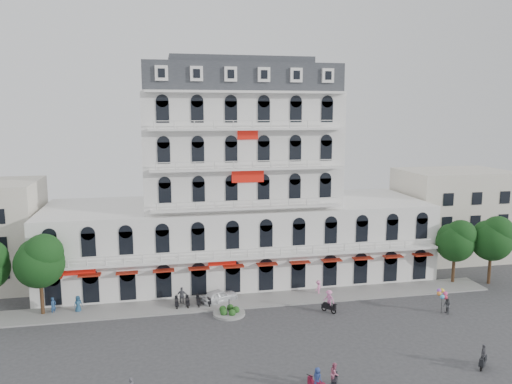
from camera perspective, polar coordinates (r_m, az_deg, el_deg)
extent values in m
plane|color=#38383A|center=(45.89, 1.91, -16.41)|extent=(120.00, 120.00, 0.00)
cube|color=gray|center=(53.93, -0.34, -12.29)|extent=(53.00, 4.00, 0.16)
cube|color=silver|center=(61.01, -1.97, -5.38)|extent=(45.00, 14.00, 9.00)
cube|color=silver|center=(59.22, -2.02, 4.98)|extent=(22.00, 12.00, 13.00)
cube|color=#2D3035|center=(59.18, -2.07, 12.73)|extent=(21.56, 11.76, 3.00)
cube|color=#2D3035|center=(59.33, -2.08, 14.56)|extent=(15.84, 8.64, 0.80)
cube|color=maroon|center=(54.18, -0.65, -8.36)|extent=(40.50, 1.00, 0.15)
cube|color=red|center=(53.46, -0.94, 1.84)|extent=(3.50, 0.10, 1.40)
cube|color=beige|center=(73.42, 21.54, -2.33)|extent=(14.00, 10.00, 12.00)
cylinder|color=gray|center=(50.72, -3.09, -13.69)|extent=(3.20, 3.20, 0.24)
cylinder|color=black|center=(50.42, -3.10, -12.88)|extent=(0.08, 0.08, 1.40)
sphere|color=#184818|center=(50.68, -2.29, -13.30)|extent=(0.70, 0.70, 0.70)
sphere|color=#184818|center=(51.23, -2.96, -13.05)|extent=(0.70, 0.70, 0.70)
sphere|color=#184818|center=(50.90, -3.81, -13.21)|extent=(0.70, 0.70, 0.70)
sphere|color=#184818|center=(50.15, -3.70, -13.56)|extent=(0.70, 0.70, 0.70)
sphere|color=#184818|center=(50.00, -2.75, -13.62)|extent=(0.70, 0.70, 0.70)
cylinder|color=#382314|center=(54.12, -23.28, -10.97)|extent=(0.36, 0.36, 3.74)
sphere|color=black|center=(53.09, -23.51, -7.51)|extent=(4.76, 4.76, 4.76)
sphere|color=black|center=(52.41, -23.12, -6.44)|extent=(3.74, 3.74, 3.74)
sphere|color=black|center=(53.28, -23.91, -6.72)|extent=(3.40, 3.40, 3.40)
cylinder|color=#382314|center=(63.11, 21.63, -8.16)|extent=(0.36, 0.36, 3.43)
sphere|color=black|center=(62.29, 21.79, -5.42)|extent=(4.37, 4.37, 4.37)
sphere|color=black|center=(62.08, 22.39, -4.54)|extent=(3.43, 3.43, 3.43)
sphere|color=black|center=(62.17, 21.37, -4.83)|extent=(3.12, 3.12, 3.12)
cylinder|color=#382314|center=(64.53, 25.13, -7.91)|extent=(0.36, 0.36, 3.65)
sphere|color=black|center=(63.69, 25.33, -5.05)|extent=(4.65, 4.65, 4.65)
sphere|color=black|center=(63.51, 25.92, -4.13)|extent=(3.65, 3.65, 3.65)
sphere|color=black|center=(63.53, 24.92, -4.44)|extent=(3.32, 3.32, 3.32)
imported|color=white|center=(53.66, -4.22, -11.74)|extent=(4.33, 3.15, 1.37)
cube|color=black|center=(38.81, 8.95, -20.70)|extent=(0.96, 1.50, 0.35)
torus|color=black|center=(39.42, 9.02, -20.65)|extent=(0.37, 0.59, 0.60)
imported|color=#C96A89|center=(38.47, 8.98, -19.79)|extent=(0.88, 0.97, 1.60)
imported|color=navy|center=(37.96, 7.03, -20.28)|extent=(0.78, 0.86, 1.47)
cube|color=black|center=(44.73, 24.51, -17.21)|extent=(1.32, 1.29, 0.35)
torus|color=black|center=(44.36, 24.34, -17.82)|extent=(0.52, 0.50, 0.60)
torus|color=black|center=(45.34, 24.62, -17.23)|extent=(0.52, 0.50, 0.60)
imported|color=#5A5A61|center=(44.45, 24.56, -16.44)|extent=(0.90, 0.89, 1.53)
cube|color=black|center=(51.52, 8.32, -12.89)|extent=(1.23, 1.38, 0.35)
torus|color=black|center=(51.37, 8.85, -13.29)|extent=(0.47, 0.54, 0.60)
torus|color=black|center=(51.89, 7.77, -13.03)|extent=(0.47, 0.54, 0.60)
imported|color=pink|center=(51.22, 8.34, -12.02)|extent=(1.31, 1.38, 1.87)
imported|color=navy|center=(53.86, -19.66, -11.98)|extent=(1.01, 0.92, 1.73)
imported|color=#57575E|center=(53.27, -8.46, -11.68)|extent=(1.18, 0.67, 1.90)
imported|color=pink|center=(55.91, 7.14, -10.78)|extent=(1.17, 1.14, 1.61)
imported|color=navy|center=(54.26, -22.15, -11.96)|extent=(0.71, 0.77, 1.77)
imported|color=#4B4D52|center=(54.00, 20.98, -12.04)|extent=(0.70, 0.86, 1.66)
cylinder|color=black|center=(53.97, 20.45, -11.83)|extent=(0.04, 0.04, 2.00)
sphere|color=#E54C99|center=(53.81, 20.84, -10.78)|extent=(0.44, 0.44, 0.44)
sphere|color=yellow|center=(53.90, 20.52, -10.50)|extent=(0.44, 0.44, 0.44)
sphere|color=#994CD8|center=(53.71, 20.19, -10.53)|extent=(0.44, 0.44, 0.44)
sphere|color=orange|center=(53.44, 20.19, -10.85)|extent=(0.44, 0.44, 0.44)
sphere|color=#4CB2E5|center=(53.37, 20.52, -11.15)|extent=(0.44, 0.44, 0.44)
sphere|color=#D8334C|center=(53.57, 20.84, -11.15)|extent=(0.44, 0.44, 0.44)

